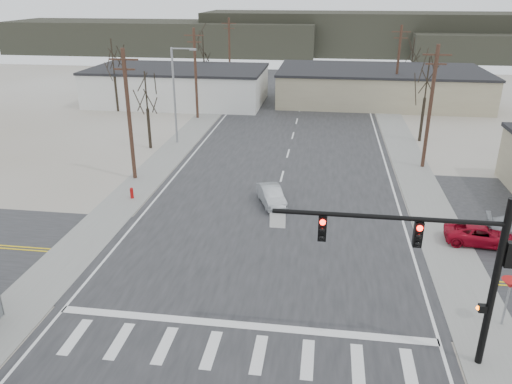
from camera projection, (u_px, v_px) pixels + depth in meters
The scene contains 27 objects.
ground at pixel (258, 266), 27.03m from camera, with size 140.00×140.00×0.00m, color beige.
main_road at pixel (283, 172), 40.76m from camera, with size 18.00×110.00×0.05m, color black.
cross_road at pixel (258, 266), 27.02m from camera, with size 90.00×10.00×0.04m, color black.
sidewalk_left at pixel (175, 149), 46.72m from camera, with size 3.00×90.00×0.06m, color gray.
sidewalk_right at pixel (408, 159), 43.96m from camera, with size 3.00×90.00×0.06m, color gray.
traffic_signal_mast at pixel (445, 258), 18.55m from camera, with size 8.95×0.43×7.20m.
fire_hydrant at pixel (132, 193), 35.51m from camera, with size 0.24×0.24×0.87m.
yield_sign at pixel (510, 286), 21.54m from camera, with size 0.80×0.80×2.35m.
building_left_far at pixel (178, 85), 64.90m from camera, with size 22.30×12.30×4.50m.
building_right_far at pixel (380, 86), 65.21m from camera, with size 26.30×14.30×4.30m.
upole_left_b at pixel (129, 114), 37.53m from camera, with size 2.20×0.30×10.00m.
upole_left_c at pixel (196, 72), 55.86m from camera, with size 2.20×0.30×10.00m.
upole_left_d at pixel (229, 51), 74.18m from camera, with size 2.20×0.30×10.00m.
upole_right_a at pixel (430, 106), 40.04m from camera, with size 2.20×0.30×10.00m.
upole_right_b at pixel (398, 66), 60.19m from camera, with size 2.20×0.30×10.00m.
streetlight_main at pixel (176, 91), 46.66m from camera, with size 2.40×0.25×9.00m.
tree_left_near at pixel (146, 92), 45.06m from camera, with size 3.30×3.30×7.35m.
tree_right_mid at pixel (427, 80), 46.97m from camera, with size 3.74×3.74×8.33m.
tree_left_far at pixel (203, 48), 68.60m from camera, with size 3.96×3.96×8.82m.
tree_right_far at pixel (413, 52), 70.59m from camera, with size 3.52×3.52×7.84m.
tree_left_mid at pixel (113, 59), 58.65m from camera, with size 3.96×3.96×8.82m.
hill_left at pixel (162, 37), 114.53m from camera, with size 70.00×18.00×7.00m, color #333026.
hill_center at pixel (383, 34), 111.31m from camera, with size 80.00×18.00×9.00m, color #333026.
sedan_crossing at pixel (271, 195), 34.52m from camera, with size 1.33×3.82×1.26m, color gray.
car_far_a at pixel (355, 91), 68.61m from camera, with size 2.11×5.19×1.50m, color black.
car_far_b at pixel (298, 75), 82.60m from camera, with size 1.50×3.73×1.27m, color black.
car_parked_red at pixel (482, 235), 29.13m from camera, with size 1.94×4.20×1.17m, color maroon.
Camera 1 is at (3.19, -23.26, 13.99)m, focal length 35.00 mm.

